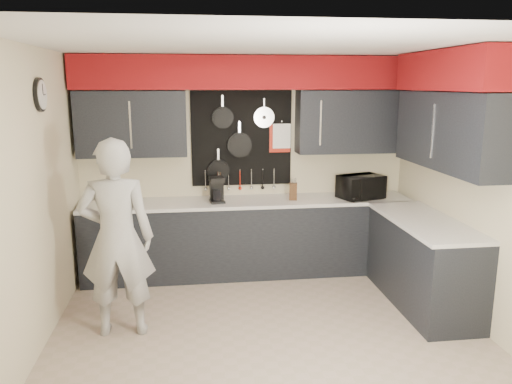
{
  "coord_description": "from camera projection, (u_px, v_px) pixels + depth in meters",
  "views": [
    {
      "loc": [
        -0.67,
        -4.31,
        2.27
      ],
      "look_at": [
        -0.04,
        0.5,
        1.22
      ],
      "focal_mm": 35.0,
      "sensor_mm": 36.0,
      "label": 1
    }
  ],
  "objects": [
    {
      "name": "ground",
      "position": [
        267.0,
        328.0,
        4.74
      ],
      "size": [
        4.0,
        4.0,
        0.0
      ],
      "primitive_type": "plane",
      "color": "tan",
      "rests_on": "ground"
    },
    {
      "name": "back_wall_assembly",
      "position": [
        248.0,
        107.0,
        5.86
      ],
      "size": [
        4.0,
        0.36,
        2.6
      ],
      "color": "beige",
      "rests_on": "ground"
    },
    {
      "name": "right_wall_assembly",
      "position": [
        453.0,
        119.0,
        4.82
      ],
      "size": [
        0.36,
        3.5,
        2.6
      ],
      "color": "beige",
      "rests_on": "ground"
    },
    {
      "name": "left_wall_assembly",
      "position": [
        34.0,
        197.0,
        4.22
      ],
      "size": [
        0.05,
        3.5,
        2.6
      ],
      "color": "beige",
      "rests_on": "ground"
    },
    {
      "name": "base_cabinets",
      "position": [
        294.0,
        243.0,
        5.8
      ],
      "size": [
        3.95,
        2.2,
        0.92
      ],
      "color": "black",
      "rests_on": "ground"
    },
    {
      "name": "microwave",
      "position": [
        361.0,
        187.0,
        6.0
      ],
      "size": [
        0.59,
        0.49,
        0.28
      ],
      "primitive_type": "imported",
      "rotation": [
        0.0,
        0.0,
        0.32
      ],
      "color": "black",
      "rests_on": "base_cabinets"
    },
    {
      "name": "knife_block",
      "position": [
        293.0,
        191.0,
        5.94
      ],
      "size": [
        0.11,
        0.11,
        0.2
      ],
      "primitive_type": "cube",
      "rotation": [
        0.0,
        0.0,
        -0.21
      ],
      "color": "#392112",
      "rests_on": "base_cabinets"
    },
    {
      "name": "utensil_crock",
      "position": [
        219.0,
        193.0,
        5.96
      ],
      "size": [
        0.12,
        0.12,
        0.15
      ],
      "primitive_type": "cylinder",
      "color": "white",
      "rests_on": "base_cabinets"
    },
    {
      "name": "coffee_maker",
      "position": [
        217.0,
        189.0,
        5.81
      ],
      "size": [
        0.19,
        0.22,
        0.3
      ],
      "rotation": [
        0.0,
        0.0,
        0.11
      ],
      "color": "black",
      "rests_on": "base_cabinets"
    },
    {
      "name": "person",
      "position": [
        117.0,
        238.0,
        4.48
      ],
      "size": [
        0.67,
        0.44,
        1.83
      ],
      "primitive_type": "imported",
      "rotation": [
        0.0,
        0.0,
        3.14
      ],
      "color": "#B3B3B0",
      "rests_on": "ground"
    }
  ]
}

